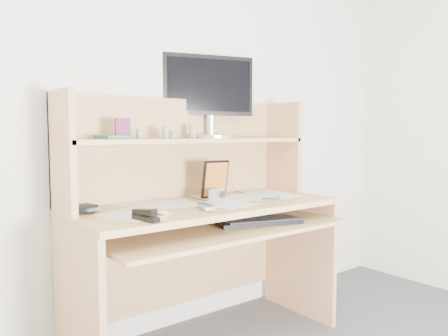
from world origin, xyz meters
TOP-DOWN VIEW (x-y plane):
  - back_wall at (0.00, 1.80)m, footprint 3.60×0.04m
  - desk at (0.00, 1.56)m, footprint 1.40×0.70m
  - paper_clutter at (0.00, 1.48)m, footprint 1.32×0.54m
  - keyboard at (0.18, 1.29)m, footprint 0.45×0.28m
  - tv_remote at (-0.12, 1.34)m, footprint 0.10×0.17m
  - flip_phone at (-0.42, 1.26)m, footprint 0.05×0.08m
  - stapler at (-0.47, 1.27)m, footprint 0.06×0.15m
  - wallet at (-0.61, 1.61)m, footprint 0.13×0.12m
  - sticky_note_pad at (-0.34, 1.40)m, footprint 0.08×0.08m
  - digital_camera at (0.07, 1.50)m, footprint 0.11×0.08m
  - game_case at (0.11, 1.57)m, footprint 0.15×0.04m
  - blue_pen at (0.33, 1.36)m, footprint 0.12×0.01m
  - card_box at (-0.40, 1.62)m, footprint 0.07×0.03m
  - shelf_book at (-0.43, 1.65)m, footprint 0.13×0.18m
  - chip_stack_a at (-0.29, 1.66)m, footprint 0.04×0.04m
  - chip_stack_b at (-0.17, 1.62)m, footprint 0.04×0.04m
  - chip_stack_c at (-0.13, 1.60)m, footprint 0.05×0.05m
  - chip_stack_d at (0.03, 1.67)m, footprint 0.05×0.05m
  - monitor at (0.19, 1.73)m, footprint 0.54×0.27m

SIDE VIEW (x-z plane):
  - keyboard at x=0.18m, z-range 0.65..0.68m
  - desk at x=0.00m, z-range 0.04..1.34m
  - paper_clutter at x=0.00m, z-range 0.75..0.76m
  - sticky_note_pad at x=-0.34m, z-range 0.75..0.76m
  - blue_pen at x=0.33m, z-range 0.76..0.76m
  - tv_remote at x=-0.12m, z-range 0.76..0.77m
  - flip_phone at x=-0.42m, z-range 0.76..0.78m
  - wallet at x=-0.61m, z-range 0.76..0.78m
  - stapler at x=-0.47m, z-range 0.76..0.80m
  - digital_camera at x=0.07m, z-range 0.76..0.82m
  - game_case at x=0.11m, z-range 0.76..0.96m
  - shelf_book at x=-0.43m, z-range 1.08..1.10m
  - chip_stack_c at x=-0.13m, z-range 1.08..1.12m
  - chip_stack_a at x=-0.29m, z-range 1.08..1.13m
  - chip_stack_b at x=-0.17m, z-range 1.08..1.14m
  - chip_stack_d at x=0.03m, z-range 1.08..1.16m
  - card_box at x=-0.40m, z-range 1.08..1.18m
  - back_wall at x=0.00m, z-range 0.00..2.50m
  - monitor at x=0.19m, z-range 1.10..1.57m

